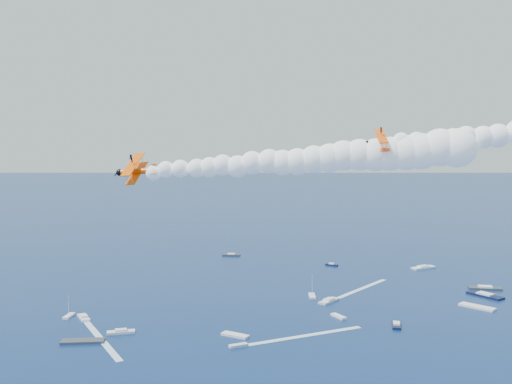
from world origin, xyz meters
The scene contains 5 objects.
biplane_lead centered at (22.07, 24.44, 57.20)m, with size 6.45×7.23×4.36m, color #FF5105, non-canonical shape.
biplane_trail centered at (-17.02, 5.45, 51.97)m, with size 7.97×8.94×5.39m, color #F35605, non-canonical shape.
smoke_trail_trail centered at (8.89, 18.48, 54.17)m, with size 52.89×29.82×10.84m, color white, non-canonical shape.
spectator_boats centered at (-4.63, 115.09, 0.35)m, with size 226.53×164.94×0.70m.
boat_wakes centered at (-25.58, 79.72, 0.03)m, with size 135.74×125.84×0.04m.
Camera 1 is at (64.23, -68.13, 57.97)m, focal length 41.84 mm.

